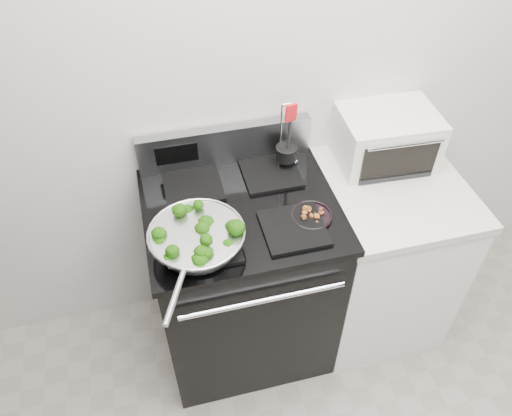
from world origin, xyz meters
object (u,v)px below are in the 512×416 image
object	(u,v)px
skillet	(197,238)
gas_range	(243,277)
utensil_holder	(286,156)
bacon_plate	(312,214)
toaster_oven	(386,137)

from	to	relation	value
skillet	gas_range	bearing A→B (deg)	64.62
skillet	utensil_holder	xyz separation A→B (m)	(0.45, 0.38, 0.00)
bacon_plate	skillet	bearing A→B (deg)	-173.42
bacon_plate	utensil_holder	distance (m)	0.33
gas_range	utensil_holder	bearing A→B (deg)	38.42
utensil_holder	skillet	bearing A→B (deg)	-148.67
skillet	toaster_oven	xyz separation A→B (m)	(0.91, 0.36, 0.03)
gas_range	toaster_oven	size ratio (longest dim) A/B	2.62
toaster_oven	utensil_holder	bearing A→B (deg)	-179.21
bacon_plate	toaster_oven	distance (m)	0.55
bacon_plate	utensil_holder	bearing A→B (deg)	91.83
utensil_holder	toaster_oven	size ratio (longest dim) A/B	0.76
bacon_plate	toaster_oven	size ratio (longest dim) A/B	0.38
gas_range	bacon_plate	size ratio (longest dim) A/B	6.83
gas_range	utensil_holder	size ratio (longest dim) A/B	3.45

